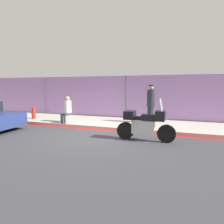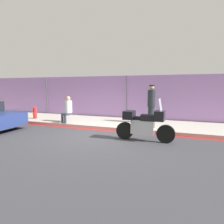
# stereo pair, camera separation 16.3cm
# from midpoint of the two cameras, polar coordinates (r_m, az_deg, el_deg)

# --- Properties ---
(ground_plane) EXTENTS (120.00, 120.00, 0.00)m
(ground_plane) POSITION_cam_midpoint_polar(r_m,az_deg,el_deg) (7.82, -4.58, -6.96)
(ground_plane) COLOR #38383D
(sidewalk) EXTENTS (40.80, 2.88, 0.16)m
(sidewalk) POSITION_cam_midpoint_polar(r_m,az_deg,el_deg) (10.10, 1.27, -3.26)
(sidewalk) COLOR #ADA89E
(sidewalk) RESTS_ON ground_plane
(curb_paint_stripe) EXTENTS (40.80, 0.18, 0.01)m
(curb_paint_stripe) POSITION_cam_midpoint_polar(r_m,az_deg,el_deg) (8.70, -1.90, -5.46)
(curb_paint_stripe) COLOR red
(curb_paint_stripe) RESTS_ON ground_plane
(storefront_fence) EXTENTS (38.76, 0.17, 2.53)m
(storefront_fence) POSITION_cam_midpoint_polar(r_m,az_deg,el_deg) (11.41, 3.70, 3.95)
(storefront_fence) COLOR #AD7FC6
(storefront_fence) RESTS_ON ground_plane
(motorcycle) EXTENTS (2.09, 0.51, 1.51)m
(motorcycle) POSITION_cam_midpoint_polar(r_m,az_deg,el_deg) (7.15, 8.72, -3.30)
(motorcycle) COLOR black
(motorcycle) RESTS_ON ground_plane
(officer_standing) EXTENTS (0.37, 0.37, 1.85)m
(officer_standing) POSITION_cam_midpoint_polar(r_m,az_deg,el_deg) (9.83, 10.56, 2.39)
(officer_standing) COLOR #1E2328
(officer_standing) RESTS_ON sidewalk
(person_seated_on_curb) EXTENTS (0.36, 0.66, 1.29)m
(person_seated_on_curb) POSITION_cam_midpoint_polar(r_m,az_deg,el_deg) (10.11, -13.20, 1.12)
(person_seated_on_curb) COLOR #2D3342
(person_seated_on_curb) RESTS_ON sidewalk
(fire_hydrant) EXTENTS (0.20, 0.25, 0.66)m
(fire_hydrant) POSITION_cam_midpoint_polar(r_m,az_deg,el_deg) (11.87, -21.87, -0.24)
(fire_hydrant) COLOR red
(fire_hydrant) RESTS_ON sidewalk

